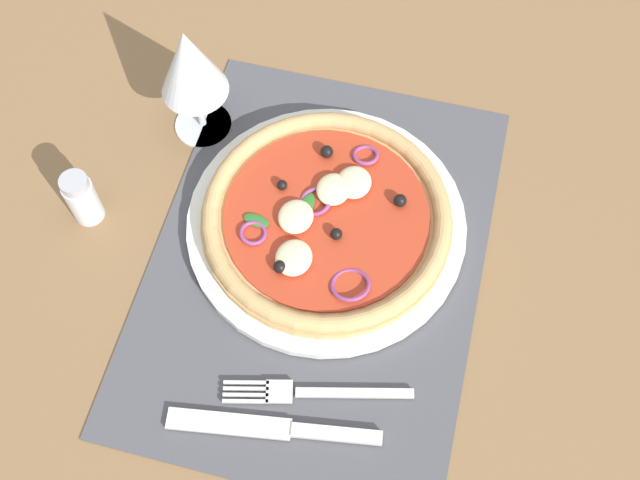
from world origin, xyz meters
TOP-DOWN VIEW (x-y plane):
  - ground_plane at (0.00, 0.00)cm, footprint 190.00×140.00cm
  - placemat at (0.00, 0.00)cm, footprint 46.39×33.43cm
  - plate at (3.91, 0.02)cm, footprint 29.14×29.14cm
  - pizza at (3.90, 0.04)cm, footprint 25.97×25.97cm
  - fork at (-13.90, -2.56)cm, footprint 5.71×17.85cm
  - knife at (-17.93, -0.23)cm, footprint 4.66×20.02cm
  - wine_glass at (13.49, 16.78)cm, footprint 7.20×7.20cm
  - pepper_shaker at (-0.51, 24.87)cm, footprint 3.20×3.20cm

SIDE VIEW (x-z plane):
  - ground_plane at x=0.00cm, z-range -2.40..0.00cm
  - placemat at x=0.00cm, z-range 0.00..0.40cm
  - fork at x=-13.90cm, z-range 0.40..0.84cm
  - knife at x=-17.93cm, z-range 0.35..0.96cm
  - plate at x=3.91cm, z-range 0.40..1.51cm
  - pizza at x=3.90cm, z-range 1.26..3.94cm
  - pepper_shaker at x=-0.51cm, z-range -0.10..6.60cm
  - wine_glass at x=13.49cm, z-range 2.63..17.53cm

